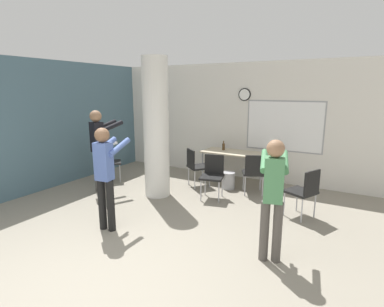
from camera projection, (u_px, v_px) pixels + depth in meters
name	position (u px, v px, depth m)	size (l,w,h in m)	color
ground_plane	(83.00, 290.00, 3.31)	(24.00, 24.00, 0.00)	gray
wall_left_accent	(60.00, 124.00, 6.83)	(0.12, 7.00, 2.80)	slate
wall_back	(245.00, 122.00, 7.31)	(8.00, 0.15, 2.80)	silver
support_pillar	(156.00, 129.00, 6.00)	(0.51, 0.51, 2.80)	silver
folding_table	(235.00, 154.00, 7.03)	(1.55, 0.69, 0.73)	beige
bottle_on_table	(224.00, 146.00, 7.24)	(0.06, 0.06, 0.22)	#4C3319
waste_bin	(229.00, 180.00, 6.66)	(0.28, 0.28, 0.37)	#B2B2B7
chair_table_right	(254.00, 171.00, 6.22)	(0.59, 0.59, 0.87)	black
chair_by_left_wall	(108.00, 160.00, 7.16)	(0.62, 0.62, 0.87)	black
chair_mid_room	(304.00, 190.00, 5.06)	(0.59, 0.59, 0.87)	black
chair_table_left	(196.00, 165.00, 6.74)	(0.62, 0.62, 0.87)	black
chair_table_front	(213.00, 173.00, 6.04)	(0.53, 0.53, 0.87)	black
person_playing_side	(273.00, 191.00, 3.72)	(0.46, 0.63, 1.59)	#514C47
person_watching_back	(99.00, 145.00, 6.25)	(0.53, 0.70, 1.75)	#514C47
person_playing_front	(105.00, 171.00, 4.57)	(0.41, 0.62, 1.62)	black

